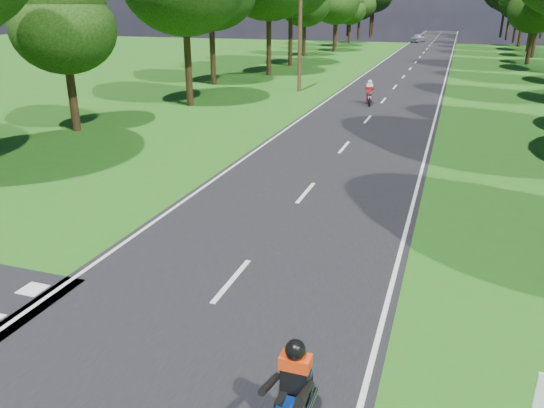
% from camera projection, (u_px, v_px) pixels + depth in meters
% --- Properties ---
extents(ground, '(160.00, 160.00, 0.00)m').
position_uv_depth(ground, '(189.00, 332.00, 9.68)').
color(ground, '#2A5E15').
rests_on(ground, ground).
extents(main_road, '(7.00, 140.00, 0.02)m').
position_uv_depth(main_road, '(416.00, 62.00, 53.92)').
color(main_road, black).
rests_on(main_road, ground).
extents(road_markings, '(7.40, 140.00, 0.01)m').
position_uv_depth(road_markings, '(413.00, 64.00, 52.30)').
color(road_markings, silver).
rests_on(road_markings, main_road).
extents(telegraph_pole, '(1.20, 0.26, 8.00)m').
position_uv_depth(telegraph_pole, '(300.00, 29.00, 34.83)').
color(telegraph_pole, '#382616').
rests_on(telegraph_pole, ground).
extents(rider_near_blue, '(0.63, 1.85, 1.54)m').
position_uv_depth(rider_near_blue, '(290.00, 399.00, 6.91)').
color(rider_near_blue, navy).
rests_on(rider_near_blue, main_road).
extents(rider_far_red, '(0.89, 1.77, 1.41)m').
position_uv_depth(rider_far_red, '(369.00, 92.00, 31.23)').
color(rider_far_red, maroon).
rests_on(rider_far_red, main_road).
extents(distant_car, '(2.66, 3.99, 1.26)m').
position_uv_depth(distant_car, '(418.00, 38.00, 81.98)').
color(distant_car, '#B4B7BC').
rests_on(distant_car, main_road).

